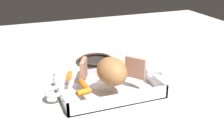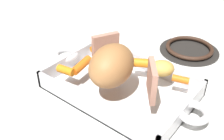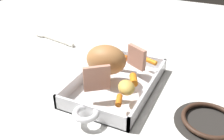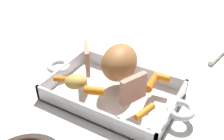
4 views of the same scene
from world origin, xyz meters
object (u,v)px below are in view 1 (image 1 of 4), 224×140
(pork_roast, at_px, (111,71))
(stove_burner_rear, at_px, (96,60))
(roast_slice_thin, at_px, (135,68))
(baby_carrot_northeast, at_px, (69,76))
(baby_carrot_northwest, at_px, (84,92))
(roasting_dish, at_px, (108,88))
(baby_carrot_short, at_px, (107,69))
(baby_carrot_southeast, at_px, (85,86))
(roast_slice_outer, at_px, (84,70))
(baby_carrot_center_right, at_px, (133,66))
(potato_near_roast, at_px, (121,65))

(pork_roast, xyz_separation_m, stove_burner_rear, (-0.05, -0.35, -0.09))
(roast_slice_thin, relative_size, stove_burner_rear, 0.42)
(roast_slice_thin, xyz_separation_m, stove_burner_rear, (0.05, -0.33, -0.08))
(baby_carrot_northeast, bearing_deg, baby_carrot_northwest, 95.32)
(pork_roast, relative_size, stove_burner_rear, 0.70)
(roasting_dish, relative_size, baby_carrot_short, 8.99)
(roasting_dish, bearing_deg, baby_carrot_northeast, -28.92)
(baby_carrot_northwest, xyz_separation_m, baby_carrot_southeast, (-0.02, -0.04, 0.00))
(roast_slice_outer, xyz_separation_m, stove_burner_rear, (-0.13, -0.27, -0.08))
(baby_carrot_northeast, bearing_deg, roasting_dish, 151.08)
(pork_roast, height_order, baby_carrot_center_right, pork_roast)
(roast_slice_outer, relative_size, baby_carrot_southeast, 1.16)
(baby_carrot_northwest, relative_size, baby_carrot_northeast, 0.77)
(roast_slice_thin, height_order, baby_carrot_center_right, roast_slice_thin)
(baby_carrot_short, distance_m, potato_near_roast, 0.06)
(roasting_dish, height_order, potato_near_roast, potato_near_roast)
(roast_slice_thin, relative_size, baby_carrot_short, 1.52)
(baby_carrot_short, relative_size, baby_carrot_southeast, 0.81)
(roast_slice_outer, bearing_deg, potato_near_roast, -169.81)
(roast_slice_thin, bearing_deg, roast_slice_outer, -17.73)
(baby_carrot_center_right, xyz_separation_m, stove_burner_rear, (0.08, -0.24, -0.05))
(pork_roast, bearing_deg, potato_near_roast, -127.77)
(roasting_dish, distance_m, baby_carrot_northwest, 0.15)
(stove_burner_rear, bearing_deg, roast_slice_outer, 63.68)
(baby_carrot_northwest, distance_m, stove_burner_rear, 0.43)
(roast_slice_outer, distance_m, baby_carrot_southeast, 0.08)
(roast_slice_thin, height_order, baby_carrot_northeast, roast_slice_thin)
(roast_slice_thin, distance_m, potato_near_roast, 0.09)
(baby_carrot_center_right, bearing_deg, roast_slice_outer, 7.64)
(baby_carrot_northeast, xyz_separation_m, potato_near_roast, (-0.21, 0.00, 0.01))
(roast_slice_outer, relative_size, baby_carrot_northeast, 1.25)
(roasting_dish, xyz_separation_m, stove_burner_rear, (-0.05, -0.31, -0.01))
(baby_carrot_northeast, bearing_deg, baby_carrot_center_right, 179.35)
(baby_carrot_northwest, distance_m, baby_carrot_northeast, 0.15)
(roast_slice_outer, xyz_separation_m, baby_carrot_southeast, (0.02, 0.08, -0.03))
(baby_carrot_northwest, xyz_separation_m, baby_carrot_short, (-0.13, -0.15, 0.00))
(roasting_dish, relative_size, baby_carrot_northeast, 7.84)
(roast_slice_thin, height_order, stove_burner_rear, roast_slice_thin)
(roast_slice_outer, distance_m, potato_near_roast, 0.16)
(roasting_dish, distance_m, baby_carrot_northeast, 0.15)
(baby_carrot_southeast, distance_m, stove_burner_rear, 0.38)
(baby_carrot_northwest, height_order, baby_carrot_short, baby_carrot_short)
(roast_slice_outer, height_order, stove_burner_rear, roast_slice_outer)
(roasting_dish, height_order, baby_carrot_center_right, baby_carrot_center_right)
(baby_carrot_northwest, xyz_separation_m, potato_near_roast, (-0.20, -0.15, 0.01))
(roast_slice_outer, bearing_deg, baby_carrot_northeast, -33.27)
(roasting_dish, bearing_deg, pork_roast, 86.65)
(baby_carrot_short, xyz_separation_m, stove_burner_rear, (-0.03, -0.24, -0.05))
(roasting_dish, bearing_deg, stove_burner_rear, -99.52)
(baby_carrot_northwest, bearing_deg, potato_near_roast, -142.71)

